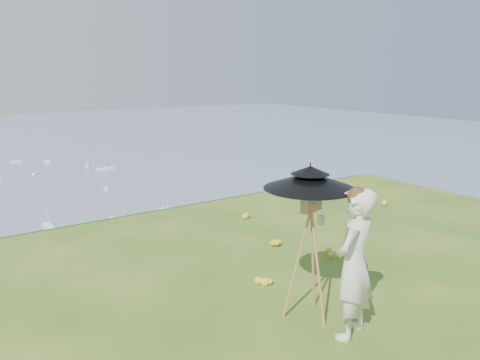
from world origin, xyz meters
TOP-DOWN VIEW (x-y plane):
  - slope_trees at (0.00, 35.00)m, footprint 110.00×50.00m
  - painter at (-0.17, 1.09)m, footprint 0.76×0.63m
  - field_easel at (-0.29, 1.69)m, footprint 0.82×0.82m
  - sun_umbrella at (-0.30, 1.72)m, footprint 1.50×1.50m
  - painter_cap at (-0.17, 1.09)m, footprint 0.29×0.32m

SIDE VIEW (x-z plane):
  - slope_trees at x=0.00m, z-range -18.00..-12.00m
  - field_easel at x=-0.29m, z-range 0.00..1.72m
  - painter at x=-0.17m, z-range 0.00..1.78m
  - sun_umbrella at x=-0.30m, z-range 1.42..1.97m
  - painter_cap at x=-0.17m, z-range 1.68..1.78m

